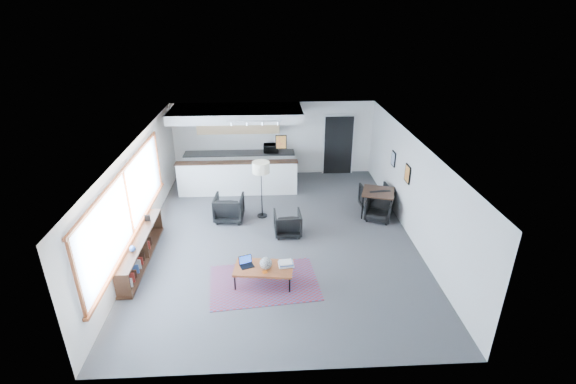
{
  "coord_description": "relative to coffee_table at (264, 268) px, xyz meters",
  "views": [
    {
      "loc": [
        -0.25,
        -9.66,
        5.7
      ],
      "look_at": [
        0.29,
        0.4,
        1.1
      ],
      "focal_mm": 26.0,
      "sensor_mm": 36.0,
      "label": 1
    }
  ],
  "objects": [
    {
      "name": "wall_art_upper",
      "position": [
        3.84,
        3.74,
        1.11
      ],
      "size": [
        0.03,
        0.34,
        0.44
      ],
      "color": "black",
      "rests_on": "room"
    },
    {
      "name": "coffee_table",
      "position": [
        0.0,
        0.0,
        0.0
      ],
      "size": [
        1.35,
        0.84,
        0.42
      ],
      "rotation": [
        0.0,
        0.0,
        -0.12
      ],
      "color": "brown",
      "rests_on": "floor"
    },
    {
      "name": "console",
      "position": [
        -2.92,
        0.99,
        -0.06
      ],
      "size": [
        0.35,
        3.0,
        0.8
      ],
      "color": "#331D12",
      "rests_on": "floor"
    },
    {
      "name": "floor_lamp",
      "position": [
        -0.05,
        3.18,
        1.08
      ],
      "size": [
        0.6,
        0.6,
        1.69
      ],
      "rotation": [
        0.0,
        0.0,
        -0.27
      ],
      "color": "black",
      "rests_on": "floor"
    },
    {
      "name": "dining_chair_far",
      "position": [
        3.33,
        3.42,
        -0.03
      ],
      "size": [
        0.75,
        0.71,
        0.72
      ],
      "primitive_type": "imported",
      "rotation": [
        0.0,
        0.0,
        3.23
      ],
      "color": "black",
      "rests_on": "floor"
    },
    {
      "name": "room",
      "position": [
        0.37,
        2.04,
        0.91
      ],
      "size": [
        7.02,
        9.02,
        2.62
      ],
      "color": "#4A4A4C",
      "rests_on": "ground"
    },
    {
      "name": "doorway",
      "position": [
        2.67,
        6.46,
        0.69
      ],
      "size": [
        1.1,
        0.12,
        2.15
      ],
      "color": "black",
      "rests_on": "room"
    },
    {
      "name": "wall_art_lower",
      "position": [
        3.84,
        2.44,
        1.16
      ],
      "size": [
        0.03,
        0.38,
        0.48
      ],
      "color": "black",
      "rests_on": "room"
    },
    {
      "name": "armchair_right",
      "position": [
        0.64,
        2.12,
        -0.03
      ],
      "size": [
        0.73,
        0.69,
        0.72
      ],
      "primitive_type": "imported",
      "rotation": [
        0.0,
        0.0,
        3.19
      ],
      "color": "black",
      "rests_on": "floor"
    },
    {
      "name": "armchair_left",
      "position": [
        -0.98,
        3.04,
        0.02
      ],
      "size": [
        0.85,
        0.81,
        0.82
      ],
      "primitive_type": "imported",
      "rotation": [
        0.0,
        0.0,
        3.06
      ],
      "color": "black",
      "rests_on": "floor"
    },
    {
      "name": "microwave",
      "position": [
        0.28,
        6.19,
        0.72
      ],
      "size": [
        0.53,
        0.3,
        0.35
      ],
      "primitive_type": "imported",
      "rotation": [
        0.0,
        0.0,
        -0.03
      ],
      "color": "black",
      "rests_on": "kitchenette"
    },
    {
      "name": "dining_chair_near",
      "position": [
        3.28,
        2.81,
        -0.08
      ],
      "size": [
        0.78,
        0.76,
        0.62
      ],
      "primitive_type": "imported",
      "rotation": [
        0.0,
        0.0,
        -0.42
      ],
      "color": "black",
      "rests_on": "floor"
    },
    {
      "name": "kitchenette",
      "position": [
        -0.82,
        5.75,
        0.99
      ],
      "size": [
        4.2,
        1.96,
        2.6
      ],
      "color": "white",
      "rests_on": "floor"
    },
    {
      "name": "dining_table",
      "position": [
        3.31,
        3.12,
        0.29
      ],
      "size": [
        1.11,
        1.11,
        0.74
      ],
      "rotation": [
        0.0,
        0.0,
        -0.32
      ],
      "color": "#331D12",
      "rests_on": "floor"
    },
    {
      "name": "book_stack",
      "position": [
        0.49,
        0.05,
        0.08
      ],
      "size": [
        0.36,
        0.3,
        0.1
      ],
      "rotation": [
        0.0,
        0.0,
        0.1
      ],
      "color": "silver",
      "rests_on": "coffee_table"
    },
    {
      "name": "ceramic_pot",
      "position": [
        0.05,
        -0.05,
        0.17
      ],
      "size": [
        0.27,
        0.27,
        0.27
      ],
      "rotation": [
        0.0,
        0.0,
        0.35
      ],
      "color": "gray",
      "rests_on": "coffee_table"
    },
    {
      "name": "track_light",
      "position": [
        -0.22,
        4.24,
        2.14
      ],
      "size": [
        1.6,
        0.07,
        0.15
      ],
      "color": "silver",
      "rests_on": "room"
    },
    {
      "name": "kilim_rug",
      "position": [
        0.0,
        0.0,
        -0.38
      ],
      "size": [
        2.52,
        1.85,
        0.01
      ],
      "rotation": [
        0.0,
        0.0,
        0.1
      ],
      "color": "#5A2F47",
      "rests_on": "floor"
    },
    {
      "name": "coaster",
      "position": [
        0.03,
        -0.19,
        0.03
      ],
      "size": [
        0.13,
        0.13,
        0.01
      ],
      "rotation": [
        0.0,
        0.0,
        0.37
      ],
      "color": "#E5590C",
      "rests_on": "coffee_table"
    },
    {
      "name": "window",
      "position": [
        -3.09,
        1.14,
        1.07
      ],
      "size": [
        0.1,
        5.95,
        1.66
      ],
      "color": "#8CBFFF",
      "rests_on": "room"
    },
    {
      "name": "laptop",
      "position": [
        -0.39,
        0.11,
        0.09
      ],
      "size": [
        0.36,
        0.33,
        0.21
      ],
      "rotation": [
        0.0,
        0.0,
        0.36
      ],
      "color": "black",
      "rests_on": "coffee_table"
    }
  ]
}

